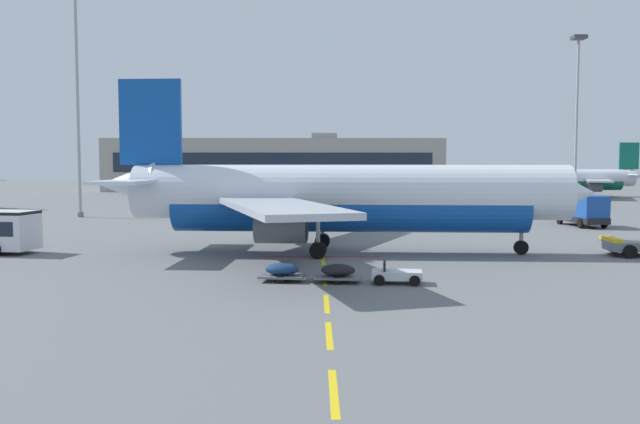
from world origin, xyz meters
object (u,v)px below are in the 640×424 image
(airliner_mid_left, at_px, (569,179))
(fuel_service_truck, at_px, (583,210))
(airliner_foreground, at_px, (341,197))
(apron_light_mast_near, at_px, (76,58))
(apron_light_mast_far, at_px, (577,101))
(baggage_train, at_px, (339,273))

(airliner_mid_left, bearing_deg, fuel_service_truck, -109.43)
(airliner_foreground, distance_m, apron_light_mast_near, 45.85)
(fuel_service_truck, bearing_deg, airliner_mid_left, 70.57)
(airliner_foreground, relative_size, apron_light_mast_far, 1.49)
(apron_light_mast_near, bearing_deg, airliner_mid_left, 32.29)
(airliner_mid_left, xyz_separation_m, apron_light_mast_far, (-12.61, -35.64, 11.32))
(airliner_mid_left, distance_m, baggage_train, 102.55)
(apron_light_mast_near, distance_m, apron_light_mast_far, 64.06)
(fuel_service_truck, bearing_deg, apron_light_mast_far, 70.66)
(apron_light_mast_far, bearing_deg, airliner_mid_left, 70.52)
(apron_light_mast_near, relative_size, apron_light_mast_far, 1.31)
(airliner_mid_left, relative_size, fuel_service_truck, 4.04)
(airliner_foreground, distance_m, fuel_service_truck, 32.13)
(airliner_foreground, bearing_deg, fuel_service_truck, 38.72)
(apron_light_mast_near, bearing_deg, baggage_train, -56.56)
(airliner_foreground, xyz_separation_m, fuel_service_truck, (25.01, 20.05, -2.30))
(fuel_service_truck, xyz_separation_m, apron_light_mast_far, (8.43, 24.02, 12.98))
(airliner_mid_left, bearing_deg, airliner_foreground, -120.02)
(baggage_train, relative_size, apron_light_mast_far, 0.37)
(apron_light_mast_near, height_order, apron_light_mast_far, apron_light_mast_near)
(fuel_service_truck, distance_m, apron_light_mast_far, 28.57)
(apron_light_mast_near, bearing_deg, airliner_foreground, -47.51)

